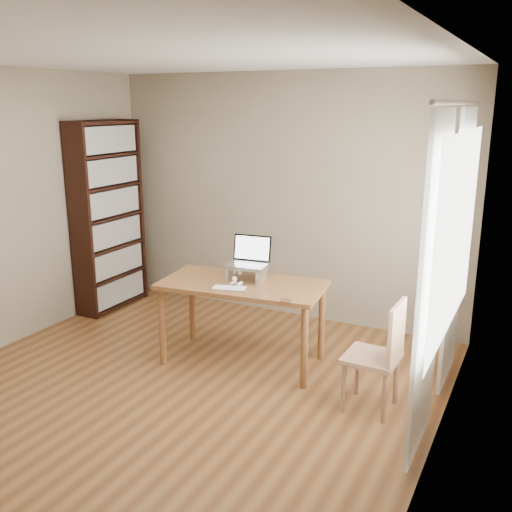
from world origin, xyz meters
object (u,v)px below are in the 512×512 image
at_px(keyboard, 229,288).
at_px(bookshelf, 108,217).
at_px(laptop, 250,257).
at_px(cat, 248,273).
at_px(desk, 242,293).
at_px(chair, 381,353).

bearing_deg(keyboard, bookshelf, 140.71).
bearing_deg(laptop, cat, -109.77).
xyz_separation_m(bookshelf, cat, (2.04, -0.51, -0.24)).
bearing_deg(desk, chair, -18.81).
bearing_deg(cat, chair, -13.92).
height_order(bookshelf, keyboard, bookshelf).
bearing_deg(desk, bookshelf, 156.21).
distance_m(desk, laptop, 0.32).
xyz_separation_m(keyboard, chair, (1.33, -0.06, -0.29)).
relative_size(laptop, cat, 0.80).
bearing_deg(chair, desk, 169.78).
relative_size(desk, laptop, 3.97).
bearing_deg(laptop, desk, -96.95).
height_order(keyboard, cat, cat).
bearing_deg(chair, laptop, 164.04).
bearing_deg(bookshelf, cat, -14.00).
distance_m(desk, keyboard, 0.24).
xyz_separation_m(laptop, keyboard, (-0.01, -0.36, -0.18)).
relative_size(desk, keyboard, 4.66).
distance_m(keyboard, cat, 0.33).
height_order(keyboard, chair, chair).
bearing_deg(desk, laptop, 83.05).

